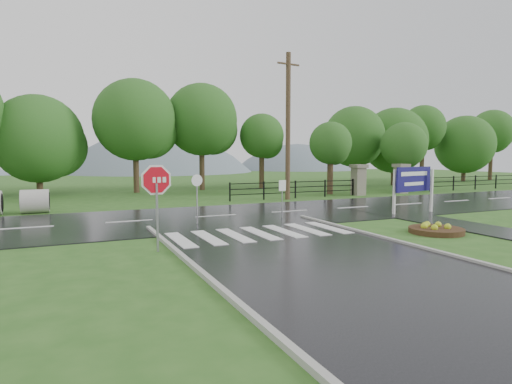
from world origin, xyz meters
name	(u,v)px	position (x,y,z in m)	size (l,w,h in m)	color
ground	(339,267)	(0.00, 0.00, 0.00)	(120.00, 120.00, 0.00)	#2C5A1E
main_road	(216,217)	(0.00, 10.00, 0.00)	(90.00, 8.00, 0.04)	black
walkway	(448,223)	(8.50, 4.00, 0.00)	(2.20, 11.00, 0.04)	black
crosswalk	(260,233)	(0.00, 5.00, 0.06)	(6.50, 2.80, 0.02)	silver
curb_left	(298,359)	(-3.55, -4.00, 0.00)	(0.15, 24.00, 0.12)	#A3A39B
pillar_west	(358,179)	(13.00, 16.00, 1.18)	(1.00, 1.00, 2.24)	gray
pillar_east	(401,178)	(17.00, 16.00, 1.18)	(1.00, 1.00, 2.24)	gray
fence_west	(295,188)	(7.75, 16.00, 0.72)	(9.58, 0.08, 1.20)	black
fence_east	(496,180)	(27.75, 16.00, 0.74)	(20.58, 0.08, 1.20)	black
hills	(131,263)	(3.49, 65.00, -15.54)	(102.00, 48.00, 48.00)	slate
treeline	(170,192)	(1.00, 24.00, 0.00)	(83.20, 5.20, 10.00)	#22571B
stop_sign	(157,188)	(-4.02, 3.76, 1.96)	(1.26, 0.10, 2.84)	#939399
estate_billboard	(414,182)	(9.37, 6.95, 1.61)	(2.65, 0.57, 2.35)	silver
flower_bed	(436,229)	(6.22, 2.54, 0.15)	(2.00, 2.00, 0.40)	#332111
reg_sign_small	(282,191)	(2.52, 8.02, 1.30)	(0.39, 0.11, 1.80)	#939399
reg_sign_round	(197,193)	(-1.47, 8.12, 1.36)	(0.49, 0.10, 2.13)	#939399
utility_pole_east	(288,126)	(6.87, 15.50, 4.82)	(1.69, 0.33, 9.49)	#473523
entrance_tree_left	(331,144)	(11.55, 17.50, 3.76)	(3.14, 3.14, 5.37)	#3D2B1C
entrance_tree_right	(404,146)	(18.61, 17.50, 3.67)	(3.69, 3.69, 5.55)	#3D2B1C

